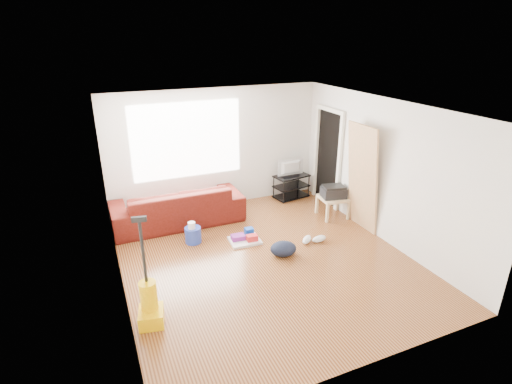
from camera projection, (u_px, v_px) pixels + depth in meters
name	position (u px, v px, depth m)	size (l,w,h in m)	color
room	(267.00, 186.00, 6.30)	(4.51, 5.01, 2.51)	#54250E
sofa	(179.00, 222.00, 7.91)	(2.50, 0.98, 0.73)	#3D0C05
tv_stand	(291.00, 186.00, 9.01)	(0.83, 0.56, 0.53)	black
tv	(292.00, 168.00, 8.85)	(0.62, 0.08, 0.36)	black
side_table	(333.00, 200.00, 8.05)	(0.56, 0.56, 0.42)	beige
printer	(334.00, 192.00, 7.98)	(0.53, 0.44, 0.24)	black
bucket	(194.00, 242.00, 7.16)	(0.29, 0.29, 0.29)	#243DAF
toilet_paper	(192.00, 233.00, 7.06)	(0.13, 0.13, 0.12)	white
cleaning_tray	(245.00, 238.00, 7.18)	(0.56, 0.46, 0.19)	silver
backpack	(283.00, 255.00, 6.75)	(0.45, 0.36, 0.25)	black
sneakers	(313.00, 239.00, 7.14)	(0.52, 0.28, 0.12)	white
vacuum	(150.00, 304.00, 5.10)	(0.38, 0.41, 1.48)	#FFBF00
door_panel	(357.00, 227.00, 7.72)	(0.04, 0.81, 2.02)	#A38955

